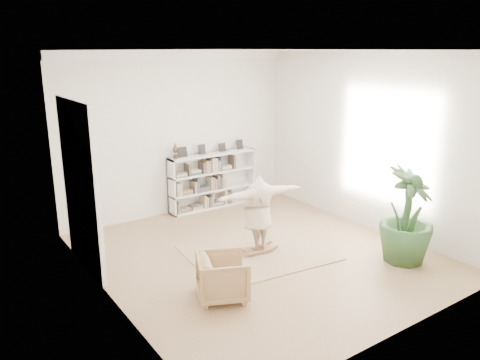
{
  "coord_description": "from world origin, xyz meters",
  "views": [
    {
      "loc": [
        -4.74,
        -6.27,
        3.59
      ],
      "look_at": [
        -0.14,
        0.4,
        1.35
      ],
      "focal_mm": 35.0,
      "sensor_mm": 36.0,
      "label": 1
    }
  ],
  "objects_px": {
    "armchair": "(223,277)",
    "rocker_board": "(258,249)",
    "person": "(258,211)",
    "bookshelf": "(212,181)",
    "houseplant": "(407,216)"
  },
  "relations": [
    {
      "from": "person",
      "to": "bookshelf",
      "type": "bearing_deg",
      "value": -97.82
    },
    {
      "from": "bookshelf",
      "to": "armchair",
      "type": "xyz_separation_m",
      "value": [
        -2.1,
        -3.73,
        -0.3
      ]
    },
    {
      "from": "bookshelf",
      "to": "person",
      "type": "height_order",
      "value": "bookshelf"
    },
    {
      "from": "bookshelf",
      "to": "houseplant",
      "type": "relative_size",
      "value": 1.3
    },
    {
      "from": "armchair",
      "to": "rocker_board",
      "type": "distance_m",
      "value": 1.73
    },
    {
      "from": "armchair",
      "to": "houseplant",
      "type": "distance_m",
      "value": 3.43
    },
    {
      "from": "person",
      "to": "armchair",
      "type": "bearing_deg",
      "value": 42.17
    },
    {
      "from": "armchair",
      "to": "rocker_board",
      "type": "bearing_deg",
      "value": -30.43
    },
    {
      "from": "rocker_board",
      "to": "bookshelf",
      "type": "bearing_deg",
      "value": 82.18
    },
    {
      "from": "houseplant",
      "to": "armchair",
      "type": "bearing_deg",
      "value": 167.57
    },
    {
      "from": "bookshelf",
      "to": "person",
      "type": "distance_m",
      "value": 2.84
    },
    {
      "from": "armchair",
      "to": "person",
      "type": "xyz_separation_m",
      "value": [
        1.39,
        0.99,
        0.48
      ]
    },
    {
      "from": "armchair",
      "to": "houseplant",
      "type": "bearing_deg",
      "value": -78.34
    },
    {
      "from": "bookshelf",
      "to": "armchair",
      "type": "bearing_deg",
      "value": -119.4
    },
    {
      "from": "houseplant",
      "to": "person",
      "type": "bearing_deg",
      "value": 138.07
    }
  ]
}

